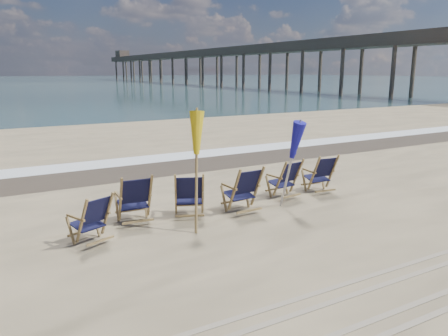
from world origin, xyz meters
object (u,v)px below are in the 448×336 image
object	(u,v)px
beach_chair_5	(332,173)
umbrella_yellow	(196,139)
beach_chair_3	(258,188)
umbrella_blue	(290,142)
beach_chair_4	(297,177)
beach_chair_0	(108,215)
beach_chair_1	(150,198)
fishing_pier	(214,62)
beach_chair_2	(203,195)

from	to	relation	value
beach_chair_5	umbrella_yellow	world-z (taller)	umbrella_yellow
beach_chair_3	umbrella_blue	xyz separation A→B (m)	(0.76, -0.15, 1.02)
beach_chair_4	umbrella_yellow	bearing A→B (deg)	8.47
beach_chair_4	umbrella_yellow	size ratio (longest dim) A/B	0.43
beach_chair_0	beach_chair_5	xyz separation A→B (m)	(6.03, 0.45, 0.03)
beach_chair_5	umbrella_blue	distance (m)	2.20
beach_chair_0	beach_chair_3	size ratio (longest dim) A/B	0.89
beach_chair_0	umbrella_yellow	bearing A→B (deg)	147.82
beach_chair_4	beach_chair_3	bearing A→B (deg)	11.84
beach_chair_0	beach_chair_3	bearing A→B (deg)	158.57
beach_chair_1	fishing_pier	bearing A→B (deg)	-114.93
beach_chair_4	beach_chair_0	bearing A→B (deg)	0.03
beach_chair_0	umbrella_yellow	xyz separation A→B (m)	(1.72, -0.30, 1.36)
beach_chair_4	fishing_pier	world-z (taller)	fishing_pier
fishing_pier	beach_chair_4	bearing A→B (deg)	-116.57
beach_chair_0	fishing_pier	size ratio (longest dim) A/B	0.01
beach_chair_2	umbrella_blue	distance (m)	2.32
umbrella_yellow	umbrella_blue	xyz separation A→B (m)	(2.46, 0.20, -0.28)
beach_chair_0	umbrella_blue	size ratio (longest dim) A/B	0.47
beach_chair_2	umbrella_yellow	distance (m)	1.50
umbrella_yellow	umbrella_blue	distance (m)	2.48
beach_chair_0	umbrella_blue	bearing A→B (deg)	156.34
beach_chair_5	umbrella_yellow	size ratio (longest dim) A/B	0.44
beach_chair_4	umbrella_blue	distance (m)	1.45
beach_chair_0	beach_chair_5	world-z (taller)	beach_chair_5
beach_chair_3	fishing_pier	bearing A→B (deg)	-119.57
umbrella_blue	fishing_pier	size ratio (longest dim) A/B	0.01
beach_chair_5	umbrella_blue	world-z (taller)	umbrella_blue
fishing_pier	beach_chair_0	bearing A→B (deg)	-119.43
beach_chair_5	umbrella_blue	xyz separation A→B (m)	(-1.85, -0.54, 1.04)
beach_chair_3	umbrella_blue	size ratio (longest dim) A/B	0.53
beach_chair_1	beach_chair_5	xyz separation A→B (m)	(4.99, -0.10, -0.02)
beach_chair_4	fishing_pier	size ratio (longest dim) A/B	0.01
beach_chair_4	beach_chair_5	bearing A→B (deg)	167.94
beach_chair_1	beach_chair_5	size ratio (longest dim) A/B	1.04
beach_chair_2	fishing_pier	world-z (taller)	fishing_pier
beach_chair_1	beach_chair_4	xyz separation A→B (m)	(3.90, 0.01, -0.03)
beach_chair_0	beach_chair_4	distance (m)	4.96
beach_chair_3	beach_chair_4	distance (m)	1.60
beach_chair_1	fishing_pier	distance (m)	82.59
beach_chair_0	beach_chair_5	size ratio (longest dim) A/B	0.94
beach_chair_2	beach_chair_5	size ratio (longest dim) A/B	0.99
beach_chair_2	umbrella_yellow	xyz separation A→B (m)	(-0.41, -0.55, 1.33)
fishing_pier	umbrella_yellow	bearing A→B (deg)	-118.30
beach_chair_0	beach_chair_2	distance (m)	2.15
beach_chair_2	beach_chair_4	world-z (taller)	beach_chair_2
beach_chair_0	beach_chair_1	xyz separation A→B (m)	(1.04, 0.54, 0.06)
beach_chair_2	beach_chair_5	distance (m)	3.90
beach_chair_1	umbrella_yellow	distance (m)	1.69
beach_chair_1	umbrella_yellow	size ratio (longest dim) A/B	0.46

